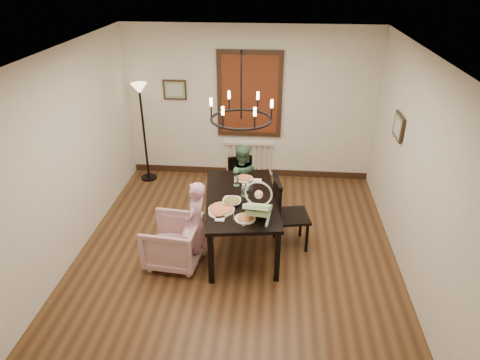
% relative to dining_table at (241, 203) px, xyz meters
% --- Properties ---
extents(room_shell, '(4.51, 5.00, 2.81)m').
position_rel_dining_table_xyz_m(room_shell, '(-0.05, 0.19, 0.68)').
color(room_shell, brown).
rests_on(room_shell, ground).
extents(dining_table, '(1.19, 1.83, 0.80)m').
position_rel_dining_table_xyz_m(dining_table, '(0.00, 0.00, 0.00)').
color(dining_table, black).
rests_on(dining_table, room_shell).
extents(chair_far, '(0.50, 0.50, 0.90)m').
position_rel_dining_table_xyz_m(chair_far, '(-0.07, 0.99, -0.27)').
color(chair_far, black).
rests_on(chair_far, room_shell).
extents(chair_right, '(0.56, 0.56, 1.10)m').
position_rel_dining_table_xyz_m(chair_right, '(0.71, 0.08, -0.17)').
color(chair_right, black).
rests_on(chair_right, room_shell).
extents(armchair, '(0.79, 0.77, 0.66)m').
position_rel_dining_table_xyz_m(armchair, '(-0.89, -0.47, -0.39)').
color(armchair, '#CE9EA9').
rests_on(armchair, room_shell).
extents(elderly_woman, '(0.31, 0.41, 1.01)m').
position_rel_dining_table_xyz_m(elderly_woman, '(-0.57, -0.40, -0.22)').
color(elderly_woman, '#CA8EAB').
rests_on(elderly_woman, room_shell).
extents(seated_man, '(0.52, 0.43, 1.00)m').
position_rel_dining_table_xyz_m(seated_man, '(-0.08, 0.92, -0.22)').
color(seated_man, '#437152').
rests_on(seated_man, room_shell).
extents(baby_bouncer, '(0.43, 0.55, 0.34)m').
position_rel_dining_table_xyz_m(baby_bouncer, '(0.26, -0.48, 0.25)').
color(baby_bouncer, '#B7EAA1').
rests_on(baby_bouncer, dining_table).
extents(salad_bowl, '(0.30, 0.30, 0.07)m').
position_rel_dining_table_xyz_m(salad_bowl, '(-0.11, -0.18, 0.12)').
color(salad_bowl, white).
rests_on(salad_bowl, dining_table).
extents(pizza_platter, '(0.35, 0.35, 0.04)m').
position_rel_dining_table_xyz_m(pizza_platter, '(-0.23, -0.36, 0.11)').
color(pizza_platter, tan).
rests_on(pizza_platter, dining_table).
extents(drinking_glass, '(0.07, 0.07, 0.14)m').
position_rel_dining_table_xyz_m(drinking_glass, '(0.03, 0.05, 0.15)').
color(drinking_glass, silver).
rests_on(drinking_glass, dining_table).
extents(window_blinds, '(1.00, 0.03, 1.40)m').
position_rel_dining_table_xyz_m(window_blinds, '(-0.05, 2.29, 0.88)').
color(window_blinds, '#562B11').
rests_on(window_blinds, room_shell).
extents(radiator, '(0.92, 0.12, 0.62)m').
position_rel_dining_table_xyz_m(radiator, '(-0.05, 2.31, -0.37)').
color(radiator, silver).
rests_on(radiator, room_shell).
extents(picture_back, '(0.42, 0.03, 0.36)m').
position_rel_dining_table_xyz_m(picture_back, '(-1.40, 2.30, 0.93)').
color(picture_back, black).
rests_on(picture_back, room_shell).
extents(picture_right, '(0.03, 0.42, 0.36)m').
position_rel_dining_table_xyz_m(picture_right, '(2.16, 0.73, 0.93)').
color(picture_right, black).
rests_on(picture_right, room_shell).
extents(floor_lamp, '(0.30, 0.30, 1.80)m').
position_rel_dining_table_xyz_m(floor_lamp, '(-1.95, 1.98, 0.18)').
color(floor_lamp, black).
rests_on(floor_lamp, room_shell).
extents(chandelier, '(0.80, 0.80, 0.04)m').
position_rel_dining_table_xyz_m(chandelier, '(-0.00, 0.00, 1.23)').
color(chandelier, black).
rests_on(chandelier, room_shell).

